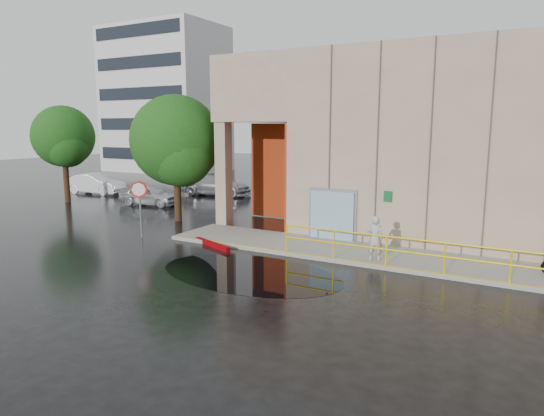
{
  "coord_description": "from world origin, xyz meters",
  "views": [
    {
      "loc": [
        7.69,
        -12.62,
        4.83
      ],
      "look_at": [
        -1.05,
        3.0,
        1.78
      ],
      "focal_mm": 32.0,
      "sensor_mm": 36.0,
      "label": 1
    }
  ],
  "objects_px": {
    "red_curb": "(212,244)",
    "tree_near": "(177,144)",
    "stop_sign": "(139,196)",
    "car_a": "(150,195)",
    "tree_far": "(64,139)",
    "person": "(375,238)",
    "car_b": "(96,184)",
    "car_c": "(216,185)"
  },
  "relations": [
    {
      "from": "car_c",
      "to": "tree_near",
      "type": "bearing_deg",
      "value": -166.08
    },
    {
      "from": "car_c",
      "to": "stop_sign",
      "type": "bearing_deg",
      "value": -169.18
    },
    {
      "from": "stop_sign",
      "to": "red_curb",
      "type": "relative_size",
      "value": 1.04
    },
    {
      "from": "person",
      "to": "red_curb",
      "type": "relative_size",
      "value": 0.66
    },
    {
      "from": "person",
      "to": "car_b",
      "type": "distance_m",
      "value": 24.17
    },
    {
      "from": "car_c",
      "to": "person",
      "type": "bearing_deg",
      "value": -137.68
    },
    {
      "from": "car_c",
      "to": "tree_near",
      "type": "xyz_separation_m",
      "value": [
        3.95,
        -8.64,
        3.19
      ]
    },
    {
      "from": "red_curb",
      "to": "stop_sign",
      "type": "bearing_deg",
      "value": -177.31
    },
    {
      "from": "car_c",
      "to": "tree_near",
      "type": "distance_m",
      "value": 10.02
    },
    {
      "from": "person",
      "to": "tree_far",
      "type": "distance_m",
      "value": 21.9
    },
    {
      "from": "red_curb",
      "to": "car_b",
      "type": "height_order",
      "value": "car_b"
    },
    {
      "from": "stop_sign",
      "to": "car_a",
      "type": "relative_size",
      "value": 0.65
    },
    {
      "from": "car_c",
      "to": "tree_near",
      "type": "height_order",
      "value": "tree_near"
    },
    {
      "from": "person",
      "to": "stop_sign",
      "type": "xyz_separation_m",
      "value": [
        -10.2,
        -0.93,
        0.88
      ]
    },
    {
      "from": "red_curb",
      "to": "tree_near",
      "type": "bearing_deg",
      "value": 142.95
    },
    {
      "from": "car_b",
      "to": "tree_near",
      "type": "distance_m",
      "value": 13.24
    },
    {
      "from": "red_curb",
      "to": "car_c",
      "type": "relative_size",
      "value": 0.47
    },
    {
      "from": "stop_sign",
      "to": "car_a",
      "type": "distance_m",
      "value": 8.94
    },
    {
      "from": "red_curb",
      "to": "car_a",
      "type": "relative_size",
      "value": 0.63
    },
    {
      "from": "car_b",
      "to": "stop_sign",
      "type": "bearing_deg",
      "value": -132.26
    },
    {
      "from": "stop_sign",
      "to": "tree_far",
      "type": "relative_size",
      "value": 0.41
    },
    {
      "from": "car_a",
      "to": "tree_near",
      "type": "relative_size",
      "value": 0.6
    },
    {
      "from": "person",
      "to": "tree_near",
      "type": "bearing_deg",
      "value": -29.6
    },
    {
      "from": "person",
      "to": "red_curb",
      "type": "distance_m",
      "value": 6.6
    },
    {
      "from": "red_curb",
      "to": "tree_near",
      "type": "height_order",
      "value": "tree_near"
    },
    {
      "from": "person",
      "to": "tree_near",
      "type": "distance_m",
      "value": 11.79
    },
    {
      "from": "car_b",
      "to": "person",
      "type": "bearing_deg",
      "value": -116.69
    },
    {
      "from": "person",
      "to": "car_a",
      "type": "bearing_deg",
      "value": -35.81
    },
    {
      "from": "stop_sign",
      "to": "tree_near",
      "type": "xyz_separation_m",
      "value": [
        -0.87,
        3.63,
        2.11
      ]
    },
    {
      "from": "car_b",
      "to": "tree_near",
      "type": "height_order",
      "value": "tree_near"
    },
    {
      "from": "stop_sign",
      "to": "car_a",
      "type": "xyz_separation_m",
      "value": [
        -5.78,
        6.71,
        -1.17
      ]
    },
    {
      "from": "person",
      "to": "car_c",
      "type": "relative_size",
      "value": 0.31
    },
    {
      "from": "stop_sign",
      "to": "car_a",
      "type": "bearing_deg",
      "value": 116.77
    },
    {
      "from": "red_curb",
      "to": "person",
      "type": "bearing_deg",
      "value": 6.61
    },
    {
      "from": "tree_far",
      "to": "tree_near",
      "type": "bearing_deg",
      "value": -7.66
    },
    {
      "from": "car_b",
      "to": "tree_far",
      "type": "bearing_deg",
      "value": -163.99
    },
    {
      "from": "tree_far",
      "to": "car_c",
      "type": "bearing_deg",
      "value": 49.19
    },
    {
      "from": "car_b",
      "to": "tree_far",
      "type": "xyz_separation_m",
      "value": [
        1.62,
        -3.61,
        3.29
      ]
    },
    {
      "from": "car_a",
      "to": "tree_far",
      "type": "bearing_deg",
      "value": 99.16
    },
    {
      "from": "car_a",
      "to": "tree_far",
      "type": "xyz_separation_m",
      "value": [
        -5.31,
        -1.71,
        3.36
      ]
    },
    {
      "from": "car_b",
      "to": "tree_near",
      "type": "bearing_deg",
      "value": -120.98
    },
    {
      "from": "red_curb",
      "to": "tree_far",
      "type": "distance_m",
      "value": 16.05
    }
  ]
}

